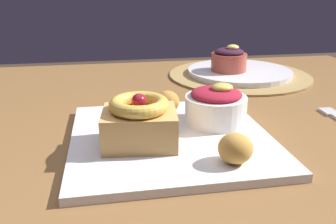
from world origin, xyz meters
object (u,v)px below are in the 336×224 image
front_plate (170,137)px  fritter_front (167,102)px  berry_ramekin (216,106)px  back_ramekin (229,59)px  cake_slice (140,122)px  back_plate (239,72)px  fritter_middle (235,148)px

front_plate → fritter_front: (0.01, 0.09, 0.03)m
front_plate → fritter_front: bearing=83.1°
berry_ramekin → back_ramekin: bearing=67.4°
back_ramekin → cake_slice: bearing=-124.6°
front_plate → cake_slice: size_ratio=2.68×
back_plate → back_ramekin: back_ramekin is taller
cake_slice → back_plate: 0.49m
fritter_front → front_plate: bearing=-96.9°
berry_ramekin → fritter_front: berry_ramekin is taller
fritter_front → berry_ramekin: bearing=-41.0°
fritter_front → fritter_middle: bearing=-74.8°
fritter_front → back_plate: size_ratio=0.16×
front_plate → fritter_middle: fritter_middle is taller
fritter_front → fritter_middle: same height
front_plate → berry_ramekin: (0.08, 0.03, 0.04)m
fritter_front → back_plate: fritter_front is taller
berry_ramekin → fritter_middle: bearing=-96.7°
front_plate → berry_ramekin: size_ratio=2.96×
cake_slice → berry_ramekin: (0.13, 0.06, -0.00)m
fritter_middle → back_plate: 0.50m
berry_ramekin → fritter_front: size_ratio=2.34×
berry_ramekin → cake_slice: bearing=-155.2°
cake_slice → back_ramekin: (0.26, 0.38, 0.00)m
front_plate → back_plate: (0.25, 0.36, 0.01)m
fritter_middle → cake_slice: bearing=146.1°
front_plate → berry_ramekin: bearing=22.3°
fritter_front → back_ramekin: 0.33m
front_plate → fritter_middle: size_ratio=6.61×
fritter_middle → front_plate: bearing=122.2°
front_plate → berry_ramekin: 0.09m
back_ramekin → fritter_middle: bearing=-108.1°
fritter_middle → berry_ramekin: bearing=83.3°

